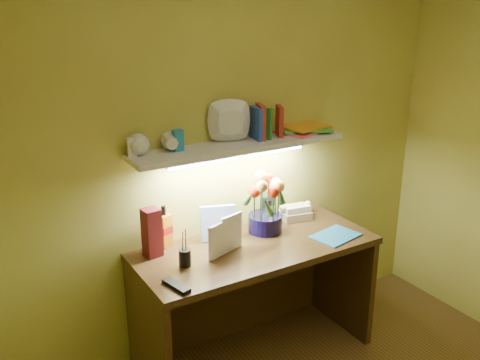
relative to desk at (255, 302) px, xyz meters
name	(u,v)px	position (x,y,z in m)	size (l,w,h in m)	color
desk	(255,302)	(0.00, 0.00, 0.00)	(1.40, 0.60, 0.75)	#35230E
flower_bouquet	(265,203)	(0.15, 0.14, 0.56)	(0.23, 0.23, 0.36)	#0F0B38
telephone	(295,211)	(0.43, 0.20, 0.43)	(0.18, 0.14, 0.11)	#EFEBC6
desk_clock	(305,208)	(0.53, 0.24, 0.41)	(0.07, 0.04, 0.07)	#B6B5BA
whisky_bottle	(164,226)	(-0.45, 0.26, 0.50)	(0.07, 0.07, 0.25)	#C5760D
whisky_box	(152,233)	(-0.55, 0.19, 0.51)	(0.09, 0.09, 0.27)	maroon
pen_cup	(185,252)	(-0.45, -0.01, 0.45)	(0.06, 0.06, 0.16)	black
art_card	(218,223)	(-0.14, 0.19, 0.48)	(0.20, 0.04, 0.20)	white
tv_remote	(176,286)	(-0.59, -0.19, 0.38)	(0.05, 0.17, 0.02)	black
blue_folder	(335,236)	(0.47, -0.14, 0.38)	(0.27, 0.20, 0.01)	teal
desk_book_a	(209,245)	(-0.33, -0.04, 0.47)	(0.15, 0.02, 0.20)	white
desk_book_b	(222,237)	(-0.22, 0.00, 0.48)	(0.16, 0.02, 0.21)	white
wall_shelf	(241,139)	(0.01, 0.19, 0.96)	(1.32, 0.36, 0.23)	white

